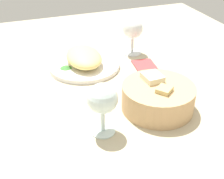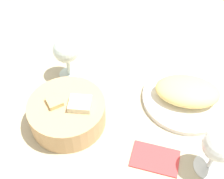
# 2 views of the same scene
# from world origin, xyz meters

# --- Properties ---
(ground_plane) EXTENTS (1.40, 1.40, 0.02)m
(ground_plane) POSITION_xyz_m (0.00, 0.00, -0.01)
(ground_plane) COLOR #B7AA8A
(plate) EXTENTS (0.23, 0.23, 0.01)m
(plate) POSITION_xyz_m (-0.15, -0.00, 0.01)
(plate) COLOR white
(plate) RESTS_ON ground_plane
(omelette) EXTENTS (0.17, 0.12, 0.05)m
(omelette) POSITION_xyz_m (-0.15, -0.00, 0.04)
(omelette) COLOR #EFD279
(omelette) RESTS_ON plate
(lettuce_garnish) EXTENTS (0.04, 0.04, 0.01)m
(lettuce_garnish) POSITION_xyz_m (-0.14, -0.06, 0.02)
(lettuce_garnish) COLOR #408239
(lettuce_garnish) RESTS_ON plate
(bread_basket) EXTENTS (0.19, 0.19, 0.08)m
(bread_basket) POSITION_xyz_m (0.14, 0.12, 0.04)
(bread_basket) COLOR tan
(bread_basket) RESTS_ON ground_plane
(wine_glass_near) EXTENTS (0.07, 0.07, 0.13)m
(wine_glass_near) POSITION_xyz_m (0.19, -0.05, 0.09)
(wine_glass_near) COLOR silver
(wine_glass_near) RESTS_ON ground_plane
(wine_glass_far) EXTENTS (0.07, 0.07, 0.13)m
(wine_glass_far) POSITION_xyz_m (-0.20, 0.19, 0.09)
(wine_glass_far) COLOR silver
(wine_glass_far) RESTS_ON ground_plane
(folded_napkin) EXTENTS (0.12, 0.08, 0.01)m
(folded_napkin) POSITION_xyz_m (-0.08, 0.19, 0.00)
(folded_napkin) COLOR #D83B3E
(folded_napkin) RESTS_ON ground_plane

